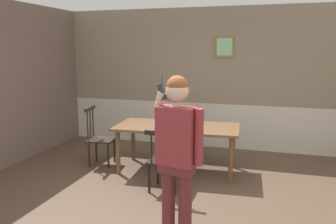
{
  "coord_description": "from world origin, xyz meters",
  "views": [
    {
      "loc": [
        1.24,
        -4.05,
        2.01
      ],
      "look_at": [
        0.05,
        -0.14,
        1.27
      ],
      "focal_mm": 37.09,
      "sensor_mm": 36.0,
      "label": 1
    }
  ],
  "objects_px": {
    "chair_at_table_head": "(165,160)",
    "person_figure": "(177,148)",
    "chair_near_window": "(99,138)",
    "chair_by_doorway": "(186,132)",
    "dining_table": "(177,130)"
  },
  "relations": [
    {
      "from": "dining_table",
      "to": "chair_by_doorway",
      "type": "xyz_separation_m",
      "value": [
        -0.06,
        0.86,
        -0.23
      ]
    },
    {
      "from": "chair_at_table_head",
      "to": "person_figure",
      "type": "bearing_deg",
      "value": -67.2
    },
    {
      "from": "dining_table",
      "to": "person_figure",
      "type": "bearing_deg",
      "value": -74.52
    },
    {
      "from": "chair_near_window",
      "to": "chair_by_doorway",
      "type": "relative_size",
      "value": 1.1
    },
    {
      "from": "chair_at_table_head",
      "to": "person_figure",
      "type": "xyz_separation_m",
      "value": [
        0.52,
        -1.23,
        0.56
      ]
    },
    {
      "from": "person_figure",
      "to": "dining_table",
      "type": "bearing_deg",
      "value": -62.95
    },
    {
      "from": "chair_by_doorway",
      "to": "person_figure",
      "type": "relative_size",
      "value": 0.53
    },
    {
      "from": "dining_table",
      "to": "chair_by_doorway",
      "type": "bearing_deg",
      "value": 94.15
    },
    {
      "from": "person_figure",
      "to": "chair_at_table_head",
      "type": "bearing_deg",
      "value": -55.4
    },
    {
      "from": "chair_at_table_head",
      "to": "person_figure",
      "type": "height_order",
      "value": "person_figure"
    },
    {
      "from": "dining_table",
      "to": "chair_near_window",
      "type": "height_order",
      "value": "chair_near_window"
    },
    {
      "from": "chair_near_window",
      "to": "person_figure",
      "type": "bearing_deg",
      "value": 36.52
    },
    {
      "from": "chair_by_doorway",
      "to": "chair_at_table_head",
      "type": "height_order",
      "value": "chair_by_doorway"
    },
    {
      "from": "chair_near_window",
      "to": "chair_by_doorway",
      "type": "height_order",
      "value": "chair_near_window"
    },
    {
      "from": "chair_near_window",
      "to": "person_figure",
      "type": "xyz_separation_m",
      "value": [
        1.97,
        -1.99,
        0.53
      ]
    }
  ]
}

